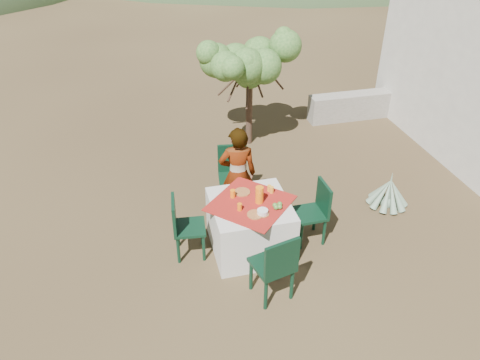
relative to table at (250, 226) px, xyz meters
name	(u,v)px	position (x,y,z in m)	size (l,w,h in m)	color
ground	(243,244)	(-0.08, 0.08, -0.38)	(160.00, 160.00, 0.00)	#392A1A
table	(250,226)	(0.00, 0.00, 0.00)	(1.30, 1.30, 0.76)	silver
chair_far	(233,173)	(0.02, 1.13, 0.15)	(0.50, 0.50, 0.95)	black
chair_near	(276,265)	(0.05, -0.97, 0.16)	(0.54, 0.54, 0.97)	black
chair_left	(183,225)	(-0.89, 0.09, 0.12)	(0.45, 0.45, 0.89)	black
chair_right	(315,210)	(0.92, -0.02, 0.12)	(0.42, 0.42, 0.90)	black
person	(238,175)	(0.00, 0.73, 0.36)	(0.54, 0.36, 1.49)	#8C6651
shrub_tree	(252,67)	(0.82, 3.00, 1.10)	(1.60, 1.57, 1.88)	#412A20
agave	(389,193)	(2.34, 0.45, -0.15)	(0.63, 0.64, 0.67)	gray
stone_wall	(368,104)	(3.52, 3.48, -0.10)	(2.60, 0.35, 0.55)	gray
plate_far	(242,192)	(-0.05, 0.25, 0.39)	(0.22, 0.22, 0.01)	brown
plate_near	(255,215)	(-0.01, -0.27, 0.39)	(0.21, 0.21, 0.01)	brown
glass_far	(233,194)	(-0.20, 0.18, 0.44)	(0.07, 0.07, 0.11)	orange
glass_near	(240,207)	(-0.17, -0.12, 0.43)	(0.06, 0.06, 0.10)	orange
juice_pitcher	(259,195)	(0.11, -0.02, 0.50)	(0.11, 0.11, 0.23)	orange
bowl_plate	(262,214)	(0.08, -0.27, 0.39)	(0.17, 0.17, 0.01)	brown
white_bowl	(263,212)	(0.08, -0.27, 0.42)	(0.14, 0.14, 0.05)	white
jar_left	(272,190)	(0.33, 0.16, 0.43)	(0.06, 0.06, 0.09)	orange
jar_right	(269,188)	(0.32, 0.20, 0.43)	(0.06, 0.06, 0.09)	orange
napkin_holder	(259,192)	(0.16, 0.15, 0.43)	(0.07, 0.04, 0.09)	white
fruit_cluster	(278,206)	(0.31, -0.19, 0.42)	(0.13, 0.12, 0.07)	#4B7E2D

